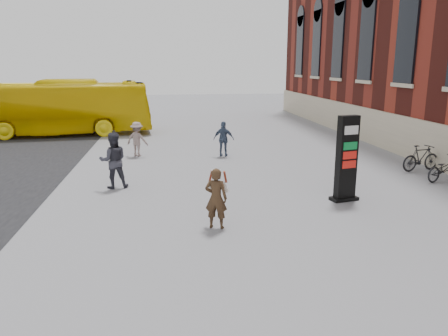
{
  "coord_description": "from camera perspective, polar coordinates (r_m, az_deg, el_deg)",
  "views": [
    {
      "loc": [
        -1.19,
        -10.95,
        4.1
      ],
      "look_at": [
        0.31,
        0.53,
        1.33
      ],
      "focal_mm": 35.0,
      "sensor_mm": 36.0,
      "label": 1
    }
  ],
  "objects": [
    {
      "name": "info_pylon",
      "position": [
        13.68,
        15.71,
        1.17
      ],
      "size": [
        0.91,
        0.6,
        2.62
      ],
      "rotation": [
        0.0,
        0.0,
        0.24
      ],
      "color": "black",
      "rests_on": "ground"
    },
    {
      "name": "bus",
      "position": [
        27.52,
        -21.85,
        7.31
      ],
      "size": [
        11.78,
        3.75,
        3.23
      ],
      "primitive_type": "imported",
      "rotation": [
        0.0,
        0.0,
        1.66
      ],
      "color": "yellow",
      "rests_on": "road"
    },
    {
      "name": "ground",
      "position": [
        11.75,
        -1.15,
        -6.97
      ],
      "size": [
        100.0,
        100.0,
        0.0
      ],
      "primitive_type": "plane",
      "color": "#9E9EA3"
    },
    {
      "name": "bike_6",
      "position": [
        17.47,
        26.88,
        -0.07
      ],
      "size": [
        1.82,
        1.13,
        0.9
      ],
      "primitive_type": "imported",
      "rotation": [
        0.0,
        0.0,
        1.91
      ],
      "color": "black",
      "rests_on": "ground"
    },
    {
      "name": "pedestrian_b",
      "position": [
        20.16,
        -11.28,
        3.72
      ],
      "size": [
        1.16,
        0.93,
        1.56
      ],
      "primitive_type": "imported",
      "rotation": [
        0.0,
        0.0,
        2.73
      ],
      "color": "gray",
      "rests_on": "ground"
    },
    {
      "name": "woman",
      "position": [
        11.05,
        -1.03,
        -3.87
      ],
      "size": [
        0.72,
        0.69,
        1.57
      ],
      "rotation": [
        0.0,
        0.0,
        2.81
      ],
      "color": "#362518",
      "rests_on": "ground"
    },
    {
      "name": "pedestrian_a",
      "position": [
        15.07,
        -14.25,
        0.97
      ],
      "size": [
        1.03,
        0.86,
        1.89
      ],
      "primitive_type": "imported",
      "rotation": [
        0.0,
        0.0,
        3.31
      ],
      "color": "#33333E",
      "rests_on": "ground"
    },
    {
      "name": "bike_7",
      "position": [
        18.7,
        24.33,
        1.21
      ],
      "size": [
        1.79,
        0.85,
        1.04
      ],
      "primitive_type": "imported",
      "rotation": [
        0.0,
        0.0,
        1.79
      ],
      "color": "black",
      "rests_on": "ground"
    },
    {
      "name": "pedestrian_c",
      "position": [
        19.73,
        -0.04,
        3.81
      ],
      "size": [
        1.0,
        0.64,
        1.59
      ],
      "primitive_type": "imported",
      "rotation": [
        0.0,
        0.0,
        2.84
      ],
      "color": "#3D4C65",
      "rests_on": "ground"
    }
  ]
}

